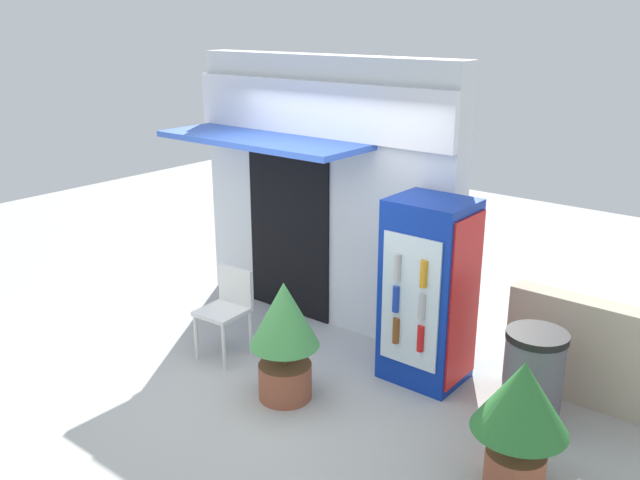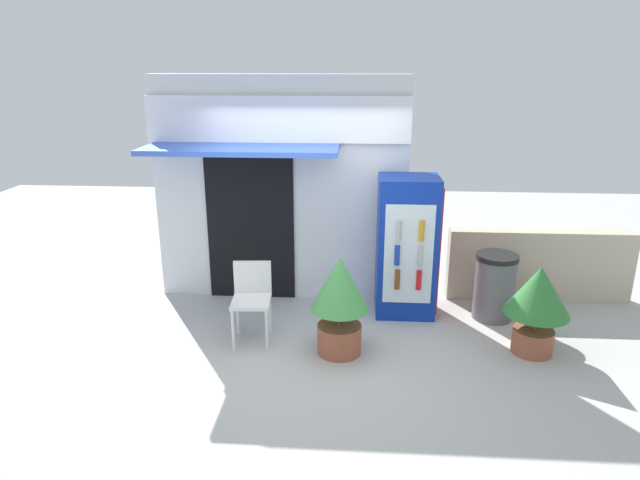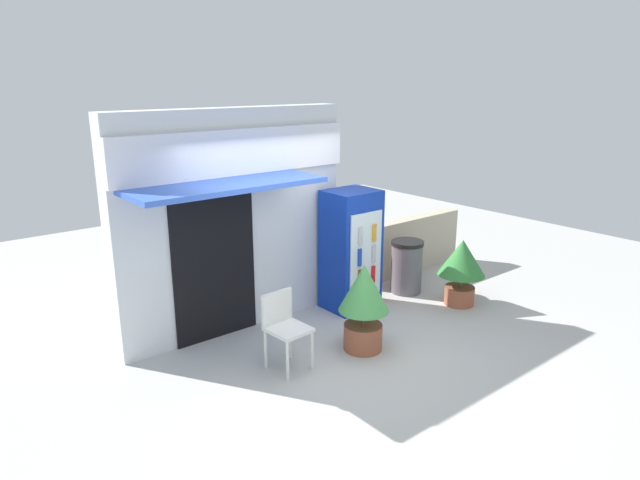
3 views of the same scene
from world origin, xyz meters
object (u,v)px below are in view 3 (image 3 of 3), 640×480
object	(u,v)px
potted_plant_near_shop	(364,300)
trash_bin	(406,266)
drink_cooler	(351,250)
potted_plant_curbside	(462,264)
plastic_chair	(284,324)

from	to	relation	value
potted_plant_near_shop	trash_bin	bearing A→B (deg)	28.02
drink_cooler	trash_bin	distance (m)	1.16
trash_bin	potted_plant_curbside	bearing A→B (deg)	-74.45
potted_plant_near_shop	trash_bin	size ratio (longest dim) A/B	1.33
plastic_chair	trash_bin	xyz separation A→B (m)	(2.82, 0.71, -0.12)
drink_cooler	potted_plant_near_shop	xyz separation A→B (m)	(-0.78, -1.08, -0.22)
potted_plant_near_shop	potted_plant_curbside	bearing A→B (deg)	3.85
potted_plant_curbside	trash_bin	xyz separation A→B (m)	(-0.23, 0.84, -0.21)
potted_plant_near_shop	drink_cooler	bearing A→B (deg)	54.24
drink_cooler	potted_plant_curbside	distance (m)	1.62
potted_plant_curbside	trash_bin	world-z (taller)	potted_plant_curbside
potted_plant_near_shop	trash_bin	world-z (taller)	potted_plant_near_shop
plastic_chair	potted_plant_curbside	xyz separation A→B (m)	(3.06, -0.13, 0.09)
drink_cooler	potted_plant_curbside	bearing A→B (deg)	-36.03
drink_cooler	trash_bin	size ratio (longest dim) A/B	2.10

